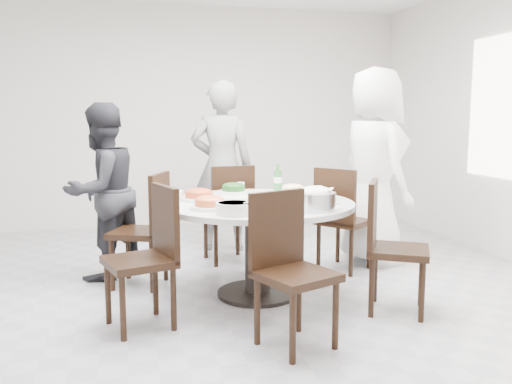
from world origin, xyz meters
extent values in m
cube|color=#A3A3A7|center=(0.00, 0.00, 0.00)|extent=(6.00, 6.00, 0.01)
cube|color=silver|center=(0.00, 3.00, 1.40)|extent=(6.00, 0.01, 2.80)
cube|color=silver|center=(0.00, -3.00, 1.40)|extent=(6.00, 0.01, 2.80)
cylinder|color=silver|center=(0.35, -0.01, 0.38)|extent=(1.50, 1.50, 0.75)
cube|color=black|center=(1.31, 0.51, 0.47)|extent=(0.59, 0.59, 0.95)
cube|color=black|center=(0.31, 1.06, 0.47)|extent=(0.47, 0.47, 0.95)
cube|color=black|center=(-0.55, 0.47, 0.47)|extent=(0.55, 0.55, 0.95)
cube|color=black|center=(-0.58, -0.46, 0.47)|extent=(0.52, 0.52, 0.95)
cube|color=black|center=(0.34, -1.01, 0.47)|extent=(0.55, 0.55, 0.95)
cube|color=black|center=(1.24, -0.61, 0.47)|extent=(0.57, 0.57, 0.95)
imported|color=white|center=(1.67, 0.69, 0.93)|extent=(0.69, 0.97, 1.87)
imported|color=black|center=(0.35, 1.53, 0.89)|extent=(0.72, 0.55, 1.77)
imported|color=black|center=(-0.84, 0.79, 0.76)|extent=(0.94, 0.93, 1.53)
cylinder|color=white|center=(0.26, 0.48, 0.78)|extent=(0.25, 0.25, 0.07)
cylinder|color=white|center=(0.73, 0.29, 0.78)|extent=(0.24, 0.24, 0.06)
cylinder|color=white|center=(-0.08, 0.17, 0.79)|extent=(0.28, 0.28, 0.08)
cylinder|color=white|center=(0.80, -0.20, 0.78)|extent=(0.28, 0.28, 0.07)
cylinder|color=white|center=(-0.06, -0.25, 0.79)|extent=(0.28, 0.28, 0.07)
cylinder|color=silver|center=(0.66, -0.46, 0.81)|extent=(0.29, 0.29, 0.13)
cylinder|color=white|center=(0.07, -0.49, 0.79)|extent=(0.26, 0.26, 0.08)
cylinder|color=#2D7034|center=(0.65, 0.48, 0.87)|extent=(0.07, 0.07, 0.24)
cylinder|color=white|center=(0.37, 0.62, 0.79)|extent=(0.07, 0.07, 0.08)
camera|label=1|loc=(-0.66, -4.04, 1.41)|focal=38.00mm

